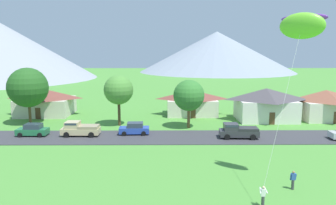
# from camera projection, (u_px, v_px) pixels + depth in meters

# --- Properties ---
(road_strip) EXTENTS (160.00, 7.08, 0.08)m
(road_strip) POSITION_uv_depth(u_px,v_px,m) (181.00, 137.00, 43.19)
(road_strip) COLOR #38383D
(road_strip) RESTS_ON ground
(mountain_far_east_ridge) EXTENTS (84.46, 84.46, 21.93)m
(mountain_far_east_ridge) POSITION_uv_depth(u_px,v_px,m) (217.00, 52.00, 172.80)
(mountain_far_east_ridge) COLOR gray
(mountain_far_east_ridge) RESTS_ON ground
(house_leftmost) EXTENTS (9.69, 6.67, 4.60)m
(house_leftmost) POSITION_uv_depth(u_px,v_px,m) (192.00, 102.00, 57.99)
(house_leftmost) COLOR beige
(house_leftmost) RESTS_ON ground
(house_left_center) EXTENTS (9.56, 8.30, 5.07)m
(house_left_center) POSITION_uv_depth(u_px,v_px,m) (325.00, 104.00, 54.55)
(house_left_center) COLOR beige
(house_left_center) RESTS_ON ground
(house_right_center) EXTENTS (9.98, 8.10, 4.79)m
(house_right_center) POSITION_uv_depth(u_px,v_px,m) (46.00, 102.00, 57.93)
(house_right_center) COLOR beige
(house_right_center) RESTS_ON ground
(house_rightmost) EXTENTS (10.30, 7.40, 5.49)m
(house_rightmost) POSITION_uv_depth(u_px,v_px,m) (266.00, 104.00, 53.50)
(house_rightmost) COLOR silver
(house_rightmost) RESTS_ON ground
(tree_near_left) EXTENTS (6.36, 6.36, 9.13)m
(tree_near_left) POSITION_uv_depth(u_px,v_px,m) (28.00, 88.00, 50.30)
(tree_near_left) COLOR #4C3823
(tree_near_left) RESTS_ON ground
(tree_left_of_center) EXTENTS (4.63, 4.63, 8.05)m
(tree_left_of_center) POSITION_uv_depth(u_px,v_px,m) (119.00, 90.00, 49.14)
(tree_left_of_center) COLOR #4C3823
(tree_left_of_center) RESTS_ON ground
(tree_center) EXTENTS (4.75, 4.75, 7.44)m
(tree_center) POSITION_uv_depth(u_px,v_px,m) (189.00, 95.00, 47.78)
(tree_center) COLOR brown
(tree_center) RESTS_ON ground
(parked_car_blue_mid_west) EXTENTS (4.26, 2.20, 1.68)m
(parked_car_blue_mid_west) POSITION_uv_depth(u_px,v_px,m) (134.00, 129.00, 44.51)
(parked_car_blue_mid_west) COLOR #2847A8
(parked_car_blue_mid_west) RESTS_ON road_strip
(parked_car_green_mid_east) EXTENTS (4.23, 2.13, 1.68)m
(parked_car_green_mid_east) POSITION_uv_depth(u_px,v_px,m) (33.00, 130.00, 43.74)
(parked_car_green_mid_east) COLOR #237042
(parked_car_green_mid_east) RESTS_ON road_strip
(pickup_truck_charcoal_west_side) EXTENTS (5.28, 2.50, 1.99)m
(pickup_truck_charcoal_west_side) POSITION_uv_depth(u_px,v_px,m) (238.00, 131.00, 42.57)
(pickup_truck_charcoal_west_side) COLOR #333338
(pickup_truck_charcoal_west_side) RESTS_ON road_strip
(pickup_truck_sand_east_side) EXTENTS (5.24, 2.40, 1.99)m
(pickup_truck_sand_east_side) POSITION_uv_depth(u_px,v_px,m) (80.00, 129.00, 43.71)
(pickup_truck_sand_east_side) COLOR #C6B284
(pickup_truck_sand_east_side) RESTS_ON road_strip
(kite_flyer_with_kite) EXTENTS (6.13, 6.09, 15.02)m
(kite_flyer_with_kite) POSITION_uv_depth(u_px,v_px,m) (302.00, 27.00, 25.96)
(kite_flyer_with_kite) COLOR #3D3D42
(kite_flyer_with_kite) RESTS_ON ground
(watcher_person) EXTENTS (0.56, 0.24, 1.68)m
(watcher_person) POSITION_uv_depth(u_px,v_px,m) (293.00, 180.00, 26.95)
(watcher_person) COLOR #3D3D42
(watcher_person) RESTS_ON ground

